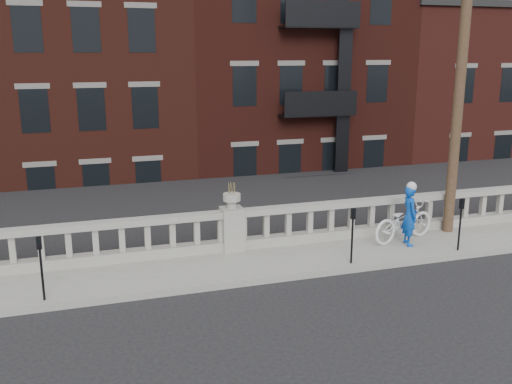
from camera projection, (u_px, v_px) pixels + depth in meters
ground at (286, 323)px, 10.98m from camera, size 120.00×120.00×0.00m
sidewalk at (243, 265)px, 13.73m from camera, size 32.00×2.20×0.15m
balustrade at (232, 231)px, 14.48m from camera, size 28.00×0.34×1.03m
planter_pedestal at (232, 224)px, 14.43m from camera, size 0.55×0.55×1.76m
lower_level at (152, 96)px, 31.83m from camera, size 80.00×44.00×20.80m
utility_pole at (463, 45)px, 14.86m from camera, size 1.60×0.28×10.00m
parking_meter_b at (41, 261)px, 11.42m from camera, size 0.10×0.09×1.36m
parking_meter_c at (352, 229)px, 13.44m from camera, size 0.10×0.09×1.36m
parking_meter_d at (461, 218)px, 14.32m from camera, size 0.10×0.09×1.36m
bicycle at (404, 221)px, 15.16m from camera, size 2.18×1.24×1.08m
cyclist at (410, 216)px, 14.76m from camera, size 0.47×0.63×1.58m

